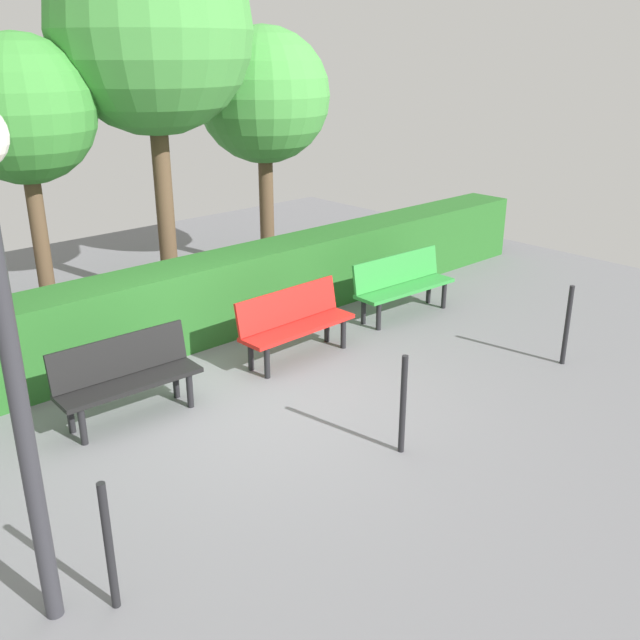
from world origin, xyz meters
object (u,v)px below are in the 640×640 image
Objects in this scene: bench_red at (294,321)px; tree_far at (22,112)px; bench_black at (126,375)px; tree_near at (264,97)px; bench_green at (402,282)px; tree_mid at (151,32)px.

bench_red is 0.41× the size of tree_far.
bench_black is 5.91m from tree_near.
bench_red is at bearing 119.70° from tree_far.
tree_mid is at bearing -49.78° from bench_green.
bench_red is at bearing 90.25° from tree_mid.
tree_mid is 2.02m from tree_far.
tree_far is (3.89, 0.06, -0.01)m from tree_near.
bench_black is at bearing -1.55° from bench_red.
bench_red is 1.05× the size of bench_black.
bench_green is at bearing 142.30° from tree_far.
tree_mid is at bearing -125.95° from bench_black.
bench_red is 4.30m from tree_far.
bench_green is at bearing 127.70° from tree_mid.
bench_green is at bearing 90.05° from tree_near.
bench_green and bench_black have the same top height.
tree_near reaches higher than bench_black.
bench_green is 5.46m from tree_far.
bench_red is 0.40× the size of tree_near.
bench_black is at bearing 51.69° from tree_mid.
bench_black is 0.38× the size of tree_near.
tree_near is at bearing -87.43° from bench_green.
bench_black is (2.27, -0.01, -0.00)m from bench_red.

